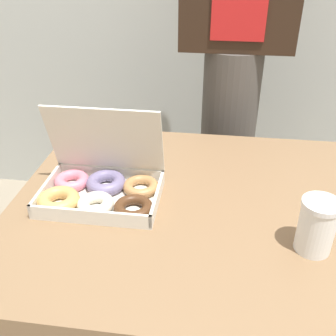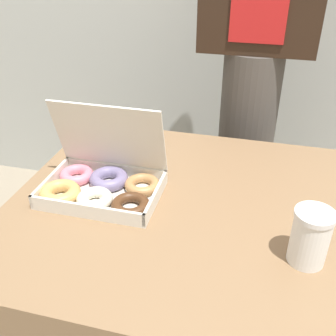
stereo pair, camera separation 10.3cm
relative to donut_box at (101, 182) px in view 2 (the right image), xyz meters
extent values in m
cube|color=brown|center=(0.30, 0.01, -0.39)|extent=(1.06, 0.84, 0.71)
cube|color=silver|center=(0.00, -0.01, -0.03)|extent=(0.31, 0.21, 0.01)
cube|color=silver|center=(-0.15, -0.01, -0.01)|extent=(0.01, 0.21, 0.04)
cube|color=silver|center=(0.16, -0.01, -0.01)|extent=(0.01, 0.21, 0.04)
cube|color=silver|center=(0.00, -0.11, -0.01)|extent=(0.31, 0.01, 0.04)
cube|color=silver|center=(0.00, 0.09, -0.01)|extent=(0.31, 0.01, 0.04)
cube|color=silver|center=(0.00, 0.07, 0.11)|extent=(0.31, 0.07, 0.21)
torus|color=tan|center=(-0.09, -0.06, -0.01)|extent=(0.16, 0.16, 0.04)
torus|color=pink|center=(-0.09, 0.04, -0.01)|extent=(0.10, 0.10, 0.03)
torus|color=silver|center=(0.00, -0.06, -0.01)|extent=(0.13, 0.13, 0.03)
torus|color=slate|center=(0.00, 0.04, -0.01)|extent=(0.15, 0.15, 0.03)
torus|color=#4C2D19|center=(0.10, -0.06, -0.02)|extent=(0.14, 0.14, 0.03)
torus|color=#B27F4C|center=(0.10, 0.04, -0.02)|extent=(0.14, 0.14, 0.03)
cylinder|color=white|center=(0.54, -0.13, 0.02)|extent=(0.08, 0.08, 0.12)
cylinder|color=white|center=(0.54, -0.13, 0.09)|extent=(0.09, 0.09, 0.01)
cylinder|color=#4C4742|center=(0.35, 0.68, -0.27)|extent=(0.23, 0.23, 0.96)
camera|label=1|loc=(0.30, -0.85, 0.59)|focal=42.00mm
camera|label=2|loc=(0.40, -0.83, 0.59)|focal=42.00mm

